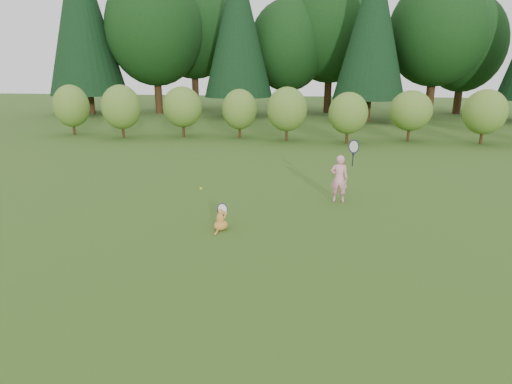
# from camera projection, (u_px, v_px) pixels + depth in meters

# --- Properties ---
(ground) EXTENTS (100.00, 100.00, 0.00)m
(ground) POSITION_uv_depth(u_px,v_px,m) (242.00, 231.00, 9.69)
(ground) COLOR #295016
(ground) RESTS_ON ground
(shrub_row) EXTENTS (28.00, 3.00, 2.80)m
(shrub_row) POSITION_uv_depth(u_px,v_px,m) (289.00, 113.00, 21.64)
(shrub_row) COLOR #577D26
(shrub_row) RESTS_ON ground
(woodland_backdrop) EXTENTS (48.00, 10.00, 15.00)m
(woodland_backdrop) POSITION_uv_depth(u_px,v_px,m) (302.00, 9.00, 29.45)
(woodland_backdrop) COLOR black
(woodland_backdrop) RESTS_ON ground
(child) EXTENTS (0.72, 0.45, 1.95)m
(child) POSITION_uv_depth(u_px,v_px,m) (340.00, 177.00, 11.66)
(child) COLOR pink
(child) RESTS_ON ground
(cat) EXTENTS (0.50, 0.76, 0.67)m
(cat) POSITION_uv_depth(u_px,v_px,m) (221.00, 219.00, 9.72)
(cat) COLOR #BC7924
(cat) RESTS_ON ground
(tennis_ball) EXTENTS (0.06, 0.06, 0.06)m
(tennis_ball) POSITION_uv_depth(u_px,v_px,m) (201.00, 188.00, 9.93)
(tennis_ball) COLOR yellow
(tennis_ball) RESTS_ON ground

